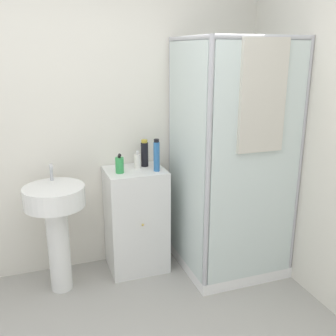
{
  "coord_description": "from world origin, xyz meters",
  "views": [
    {
      "loc": [
        -0.25,
        -1.49,
        1.82
      ],
      "look_at": [
        0.69,
        1.17,
        0.96
      ],
      "focal_mm": 42.0,
      "sensor_mm": 36.0,
      "label": 1
    }
  ],
  "objects_px": {
    "shampoo_bottle_tall_black": "(145,153)",
    "lotion_bottle_white": "(137,161)",
    "shampoo_bottle_blue": "(157,156)",
    "sink": "(56,217)",
    "soap_dispenser": "(120,165)"
  },
  "relations": [
    {
      "from": "sink",
      "to": "lotion_bottle_white",
      "type": "height_order",
      "value": "lotion_bottle_white"
    },
    {
      "from": "sink",
      "to": "shampoo_bottle_tall_black",
      "type": "relative_size",
      "value": 4.36
    },
    {
      "from": "shampoo_bottle_blue",
      "to": "soap_dispenser",
      "type": "bearing_deg",
      "value": 170.38
    },
    {
      "from": "sink",
      "to": "shampoo_bottle_blue",
      "type": "xyz_separation_m",
      "value": [
        0.8,
        0.03,
        0.4
      ]
    },
    {
      "from": "shampoo_bottle_tall_black",
      "to": "lotion_bottle_white",
      "type": "distance_m",
      "value": 0.09
    },
    {
      "from": "sink",
      "to": "shampoo_bottle_tall_black",
      "type": "xyz_separation_m",
      "value": [
        0.75,
        0.19,
        0.38
      ]
    },
    {
      "from": "soap_dispenser",
      "to": "shampoo_bottle_tall_black",
      "type": "height_order",
      "value": "shampoo_bottle_tall_black"
    },
    {
      "from": "soap_dispenser",
      "to": "lotion_bottle_white",
      "type": "bearing_deg",
      "value": 26.84
    },
    {
      "from": "shampoo_bottle_tall_black",
      "to": "soap_dispenser",
      "type": "bearing_deg",
      "value": -154.49
    },
    {
      "from": "shampoo_bottle_tall_black",
      "to": "shampoo_bottle_blue",
      "type": "relative_size",
      "value": 0.86
    },
    {
      "from": "lotion_bottle_white",
      "to": "shampoo_bottle_blue",
      "type": "bearing_deg",
      "value": -47.6
    },
    {
      "from": "shampoo_bottle_tall_black",
      "to": "sink",
      "type": "bearing_deg",
      "value": -165.91
    },
    {
      "from": "shampoo_bottle_blue",
      "to": "lotion_bottle_white",
      "type": "distance_m",
      "value": 0.19
    },
    {
      "from": "sink",
      "to": "soap_dispenser",
      "type": "relative_size",
      "value": 6.26
    },
    {
      "from": "sink",
      "to": "shampoo_bottle_blue",
      "type": "bearing_deg",
      "value": 1.86
    }
  ]
}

